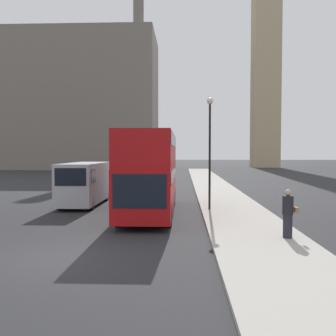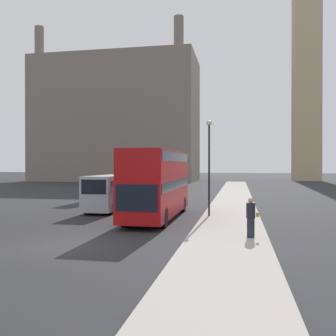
{
  "view_description": "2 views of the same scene",
  "coord_description": "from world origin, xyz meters",
  "px_view_note": "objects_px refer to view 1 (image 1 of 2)",
  "views": [
    {
      "loc": [
        3.99,
        -11.46,
        3.32
      ],
      "look_at": [
        3.11,
        10.29,
        2.39
      ],
      "focal_mm": 40.0,
      "sensor_mm": 36.0,
      "label": 1
    },
    {
      "loc": [
        7.31,
        -14.82,
        3.41
      ],
      "look_at": [
        1.69,
        14.92,
        3.17
      ],
      "focal_mm": 40.0,
      "sensor_mm": 36.0,
      "label": 2
    }
  ],
  "objects_px": {
    "clock_tower": "(266,32)",
    "red_double_decker_bus": "(150,169)",
    "white_van": "(84,183)",
    "street_lamp": "(210,137)",
    "parked_sedan": "(123,177)",
    "pedestrian": "(288,214)"
  },
  "relations": [
    {
      "from": "pedestrian",
      "to": "street_lamp",
      "type": "xyz_separation_m",
      "value": [
        -2.41,
        6.8,
        3.1
      ]
    },
    {
      "from": "clock_tower",
      "to": "red_double_decker_bus",
      "type": "height_order",
      "value": "clock_tower"
    },
    {
      "from": "red_double_decker_bus",
      "to": "street_lamp",
      "type": "relative_size",
      "value": 1.65
    },
    {
      "from": "white_van",
      "to": "pedestrian",
      "type": "relative_size",
      "value": 3.37
    },
    {
      "from": "red_double_decker_bus",
      "to": "street_lamp",
      "type": "height_order",
      "value": "street_lamp"
    },
    {
      "from": "red_double_decker_bus",
      "to": "white_van",
      "type": "distance_m",
      "value": 5.43
    },
    {
      "from": "pedestrian",
      "to": "street_lamp",
      "type": "distance_m",
      "value": 7.85
    },
    {
      "from": "clock_tower",
      "to": "red_double_decker_bus",
      "type": "bearing_deg",
      "value": -107.37
    },
    {
      "from": "pedestrian",
      "to": "street_lamp",
      "type": "bearing_deg",
      "value": 109.51
    },
    {
      "from": "pedestrian",
      "to": "street_lamp",
      "type": "height_order",
      "value": "street_lamp"
    },
    {
      "from": "pedestrian",
      "to": "parked_sedan",
      "type": "bearing_deg",
      "value": 112.46
    },
    {
      "from": "red_double_decker_bus",
      "to": "parked_sedan",
      "type": "relative_size",
      "value": 2.32
    },
    {
      "from": "clock_tower",
      "to": "white_van",
      "type": "height_order",
      "value": "clock_tower"
    },
    {
      "from": "clock_tower",
      "to": "white_van",
      "type": "distance_m",
      "value": 70.15
    },
    {
      "from": "red_double_decker_bus",
      "to": "white_van",
      "type": "bearing_deg",
      "value": 145.36
    },
    {
      "from": "parked_sedan",
      "to": "clock_tower",
      "type": "bearing_deg",
      "value": 61.43
    },
    {
      "from": "white_van",
      "to": "street_lamp",
      "type": "relative_size",
      "value": 0.98
    },
    {
      "from": "street_lamp",
      "to": "parked_sedan",
      "type": "height_order",
      "value": "street_lamp"
    },
    {
      "from": "white_van",
      "to": "street_lamp",
      "type": "distance_m",
      "value": 8.41
    },
    {
      "from": "pedestrian",
      "to": "parked_sedan",
      "type": "relative_size",
      "value": 0.41
    },
    {
      "from": "pedestrian",
      "to": "clock_tower",
      "type": "bearing_deg",
      "value": 78.5
    },
    {
      "from": "street_lamp",
      "to": "parked_sedan",
      "type": "distance_m",
      "value": 19.64
    }
  ]
}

